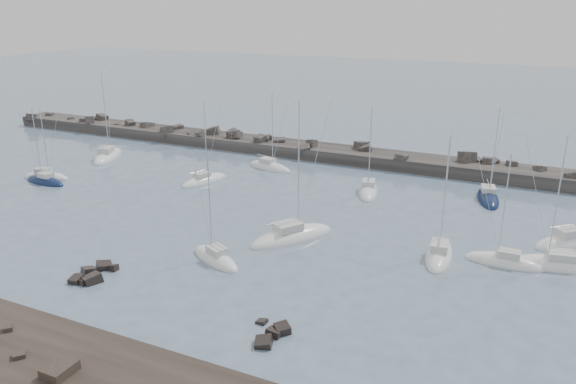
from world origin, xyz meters
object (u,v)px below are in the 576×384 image
at_px(sailboat_1, 108,157).
at_px(sailboat_8, 488,199).
at_px(sailboat_9, 504,263).
at_px(sailboat_3, 204,181).
at_px(sailboat_10, 439,255).
at_px(sailboat_12, 569,243).
at_px(sailboat_5, 215,259).
at_px(sailboat_6, 368,192).
at_px(sailboat_11, 555,266).
at_px(sailboat_4, 269,167).
at_px(sailboat_7, 292,237).
at_px(sailboat_0, 46,178).
at_px(sailboat_2, 45,182).

bearing_deg(sailboat_1, sailboat_8, 5.01).
xyz_separation_m(sailboat_1, sailboat_9, (61.15, -13.54, -0.02)).
distance_m(sailboat_3, sailboat_10, 35.82).
distance_m(sailboat_10, sailboat_12, 14.50).
distance_m(sailboat_8, sailboat_9, 18.93).
height_order(sailboat_5, sailboat_6, sailboat_6).
distance_m(sailboat_10, sailboat_11, 10.65).
distance_m(sailboat_9, sailboat_10, 6.04).
bearing_deg(sailboat_8, sailboat_6, -165.34).
height_order(sailboat_4, sailboat_11, sailboat_11).
bearing_deg(sailboat_3, sailboat_7, -33.30).
bearing_deg(sailboat_0, sailboat_10, -2.27).
height_order(sailboat_4, sailboat_6, sailboat_6).
height_order(sailboat_0, sailboat_10, sailboat_10).
height_order(sailboat_8, sailboat_11, sailboat_11).
bearing_deg(sailboat_4, sailboat_10, -34.94).
height_order(sailboat_6, sailboat_7, sailboat_7).
height_order(sailboat_7, sailboat_10, sailboat_7).
bearing_deg(sailboat_9, sailboat_0, 178.87).
distance_m(sailboat_2, sailboat_8, 59.33).
xyz_separation_m(sailboat_3, sailboat_9, (40.21, -9.50, 0.01)).
bearing_deg(sailboat_0, sailboat_4, 34.58).
height_order(sailboat_3, sailboat_4, sailboat_4).
relative_size(sailboat_0, sailboat_5, 0.98).
bearing_deg(sailboat_12, sailboat_2, -173.03).
height_order(sailboat_7, sailboat_9, sailboat_7).
xyz_separation_m(sailboat_1, sailboat_5, (35.78, -24.66, -0.02)).
bearing_deg(sailboat_11, sailboat_9, -162.64).
relative_size(sailboat_1, sailboat_5, 1.32).
bearing_deg(sailboat_8, sailboat_5, -126.24).
bearing_deg(sailboat_11, sailboat_0, -179.85).
relative_size(sailboat_3, sailboat_8, 0.94).
relative_size(sailboat_1, sailboat_3, 1.23).
relative_size(sailboat_3, sailboat_12, 0.89).
xyz_separation_m(sailboat_2, sailboat_12, (65.48, 8.01, 0.02)).
bearing_deg(sailboat_11, sailboat_10, -167.14).
bearing_deg(sailboat_6, sailboat_11, -30.67).
distance_m(sailboat_6, sailboat_7, 18.17).
distance_m(sailboat_8, sailboat_10, 19.71).
height_order(sailboat_1, sailboat_4, sailboat_1).
height_order(sailboat_8, sailboat_10, sailboat_10).
bearing_deg(sailboat_7, sailboat_6, 81.30).
xyz_separation_m(sailboat_2, sailboat_6, (41.70, 15.06, 0.00)).
bearing_deg(sailboat_4, sailboat_7, -57.89).
bearing_deg(sailboat_12, sailboat_10, -143.08).
xyz_separation_m(sailboat_1, sailboat_3, (20.94, -4.04, -0.03)).
relative_size(sailboat_3, sailboat_10, 0.92).
relative_size(sailboat_4, sailboat_12, 0.92).
xyz_separation_m(sailboat_3, sailboat_11, (44.64, -8.12, 0.00)).
bearing_deg(sailboat_11, sailboat_5, -157.23).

